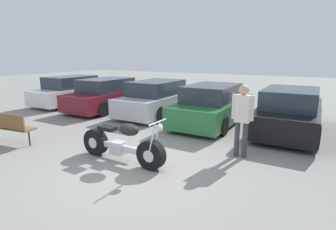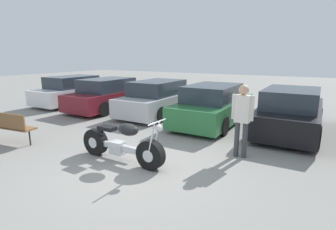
% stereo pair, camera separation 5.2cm
% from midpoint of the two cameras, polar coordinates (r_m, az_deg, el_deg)
% --- Properties ---
extents(ground_plane, '(60.00, 60.00, 0.00)m').
position_cam_midpoint_polar(ground_plane, '(5.90, -7.38, -11.48)').
color(ground_plane, gray).
extents(motorcycle, '(2.33, 0.62, 1.10)m').
position_cam_midpoint_polar(motorcycle, '(6.18, -10.50, -6.15)').
color(motorcycle, black).
rests_on(motorcycle, ground_plane).
extents(parked_car_white, '(1.82, 4.43, 1.42)m').
position_cam_midpoint_polar(parked_car_white, '(14.25, -19.77, 4.95)').
color(parked_car_white, white).
rests_on(parked_car_white, ground_plane).
extents(parked_car_maroon, '(1.82, 4.43, 1.42)m').
position_cam_midpoint_polar(parked_car_maroon, '(12.32, -12.73, 4.27)').
color(parked_car_maroon, maroon).
rests_on(parked_car_maroon, ground_plane).
extents(parked_car_silver, '(1.82, 4.43, 1.42)m').
position_cam_midpoint_polar(parked_car_silver, '(11.02, -2.05, 3.60)').
color(parked_car_silver, '#BCBCC1').
rests_on(parked_car_silver, ground_plane).
extents(parked_car_green, '(1.82, 4.43, 1.42)m').
position_cam_midpoint_polar(parked_car_green, '(9.63, 9.70, 2.08)').
color(parked_car_green, '#286B38').
rests_on(parked_car_green, ground_plane).
extents(parked_car_black, '(1.82, 4.43, 1.42)m').
position_cam_midpoint_polar(parked_car_black, '(9.26, 24.81, 0.65)').
color(parked_car_black, black).
rests_on(parked_car_black, ground_plane).
extents(park_bench, '(1.56, 0.59, 0.89)m').
position_cam_midpoint_polar(park_bench, '(8.52, -31.61, -1.81)').
color(park_bench, brown).
rests_on(park_bench, ground_plane).
extents(person_standing, '(0.52, 0.24, 1.76)m').
position_cam_midpoint_polar(person_standing, '(6.42, 15.66, 0.07)').
color(person_standing, '#38383D').
rests_on(person_standing, ground_plane).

